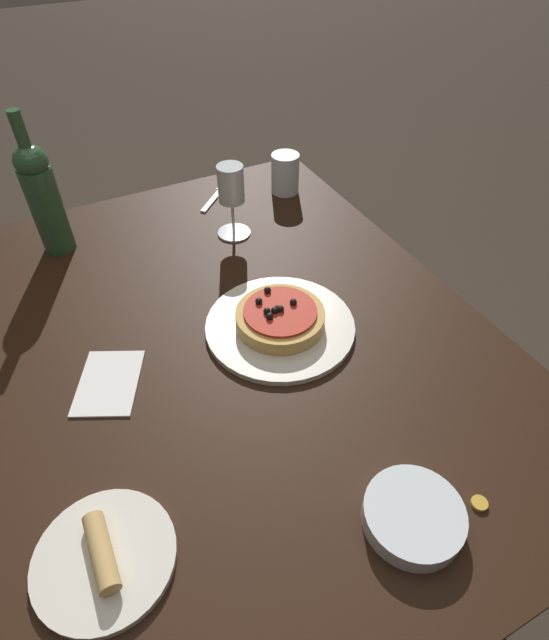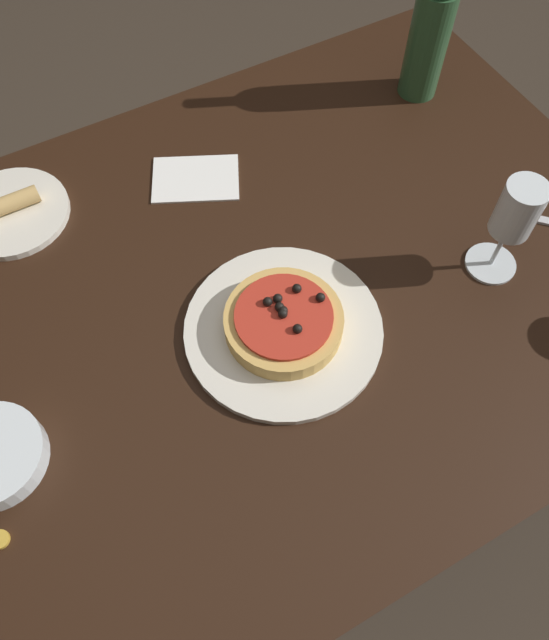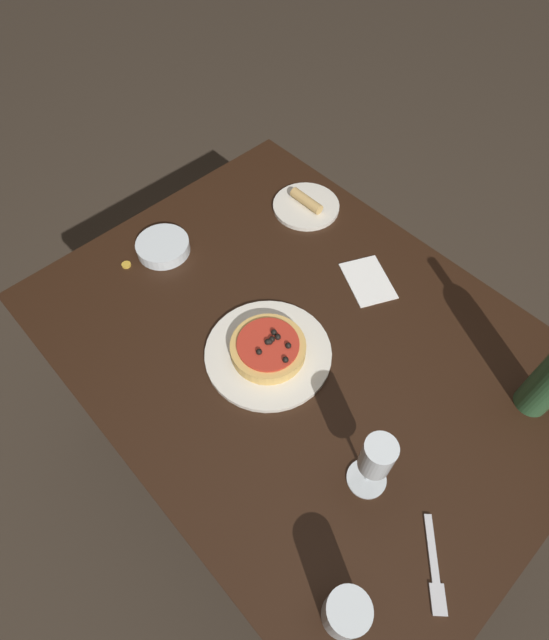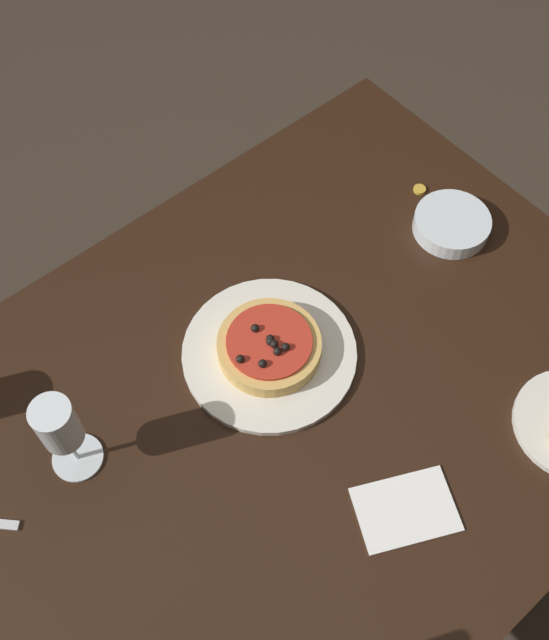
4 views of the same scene
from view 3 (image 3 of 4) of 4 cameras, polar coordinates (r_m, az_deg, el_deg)
ground_plane at (r=1.84m, az=2.05°, el=-14.60°), size 14.00×14.00×0.00m
dining_table at (r=1.25m, az=2.91°, el=-4.60°), size 1.24×0.93×0.73m
dinner_plate at (r=1.15m, az=-0.73°, el=-3.81°), size 0.29×0.29×0.01m
pizza at (r=1.13m, az=-0.73°, el=-3.19°), size 0.17×0.17×0.05m
wine_glass at (r=0.94m, az=11.58°, el=-15.25°), size 0.08×0.08×0.18m
water_cup at (r=0.95m, az=8.16°, el=-30.23°), size 0.07×0.07×0.11m
side_bowl at (r=1.37m, az=-12.62°, el=8.18°), size 0.14×0.14×0.03m
fork at (r=1.04m, az=17.81°, el=-25.55°), size 0.13×0.13×0.00m
side_plate at (r=1.46m, az=3.64°, el=12.95°), size 0.19×0.19×0.04m
paper_napkin at (r=1.30m, az=10.63°, el=4.43°), size 0.18×0.16×0.00m
bottle_cap at (r=1.37m, az=-16.58°, el=6.07°), size 0.02×0.02×0.01m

